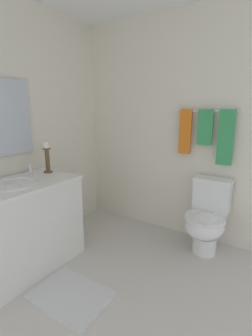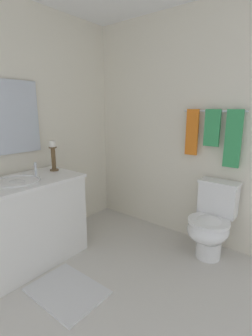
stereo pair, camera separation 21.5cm
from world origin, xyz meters
TOP-DOWN VIEW (x-y plane):
  - floor at (0.00, 0.00)m, footprint 2.80×2.92m
  - wall_back at (0.00, 1.46)m, footprint 2.80×0.04m
  - vanity_cabinet at (-1.08, -0.03)m, footprint 0.58×1.13m
  - sink_basin at (-1.08, -0.03)m, footprint 0.40×0.40m
  - candle_holder_tall at (-1.15, 0.42)m, footprint 0.09×0.09m
  - toilet at (0.26, 1.18)m, footprint 0.39×0.54m
  - towel_bar at (0.12, 1.40)m, footprint 0.62×0.02m
  - towel_near_vanity at (-0.09, 1.38)m, footprint 0.13×0.03m
  - towel_center at (0.12, 1.38)m, footprint 0.15×0.03m
  - towel_near_corner at (0.33, 1.38)m, footprint 0.15×0.03m
  - bath_mat at (-0.45, -0.03)m, footprint 0.60×0.44m

SIDE VIEW (x-z plane):
  - floor at x=0.00m, z-range -0.02..0.00m
  - bath_mat at x=-0.45m, z-range 0.00..0.02m
  - toilet at x=0.26m, z-range -0.01..0.74m
  - vanity_cabinet at x=-1.08m, z-range 0.00..0.82m
  - sink_basin at x=-1.08m, z-range 0.66..0.90m
  - candle_holder_tall at x=-1.15m, z-range 0.82..1.13m
  - towel_near_corner at x=0.33m, z-range 0.89..1.44m
  - towel_near_vanity at x=-0.09m, z-range 0.97..1.44m
  - wall_back at x=0.00m, z-range 0.00..2.45m
  - towel_center at x=0.12m, z-range 1.08..1.44m
  - towel_bar at x=0.12m, z-range 1.41..1.43m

